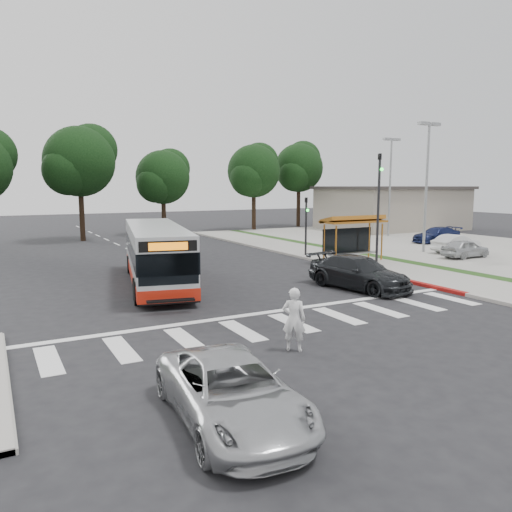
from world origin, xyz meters
TOP-DOWN VIEW (x-y plane):
  - ground at (0.00, 0.00)m, footprint 140.00×140.00m
  - sidewalk_east at (11.00, 8.00)m, footprint 4.00×40.00m
  - curb_east at (9.00, 8.00)m, footprint 0.30×40.00m
  - curb_east_red at (9.00, -2.00)m, footprint 0.32×6.00m
  - parking_lot at (23.00, 10.00)m, footprint 18.00×36.00m
  - commercial_building at (30.00, 22.00)m, footprint 14.00×10.00m
  - building_roof_cap at (30.00, 22.00)m, footprint 14.60×10.60m
  - crosswalk_ladder at (0.00, -5.00)m, footprint 18.00×2.60m
  - bus_shelter at (10.80, 5.10)m, footprint 4.20×1.60m
  - traffic_signal_ne_tall at (9.60, 1.49)m, footprint 0.18×0.37m
  - traffic_signal_ne_short at (9.60, 8.49)m, footprint 0.18×0.37m
  - lot_light_front at (18.00, 6.00)m, footprint 1.90×0.35m
  - lot_light_mid at (24.00, 16.00)m, footprint 1.90×0.35m
  - tree_ne_a at (16.08, 28.06)m, footprint 6.16×5.74m
  - tree_ne_b at (23.08, 30.06)m, footprint 6.16×5.74m
  - tree_north_a at (-1.92, 26.07)m, footprint 6.60×6.15m
  - tree_north_b at (6.07, 28.06)m, footprint 5.72×5.33m
  - transit_bus at (-2.12, 4.10)m, footprint 4.65×11.33m
  - pedestrian at (-1.57, -7.50)m, footprint 0.81×0.78m
  - dark_sedan at (5.86, -1.49)m, footprint 3.04×5.54m
  - silver_suv_south at (-5.10, -10.69)m, footprint 2.60×4.96m
  - parked_car_0 at (18.19, 2.63)m, footprint 3.58×1.53m
  - parked_car_1 at (19.76, 4.68)m, footprint 3.92×1.55m
  - parked_car_3 at (23.43, 9.74)m, footprint 4.43×1.87m

SIDE VIEW (x-z plane):
  - ground at x=0.00m, z-range 0.00..0.00m
  - crosswalk_ladder at x=0.00m, z-range 0.00..0.01m
  - parking_lot at x=23.00m, z-range 0.00..0.10m
  - sidewalk_east at x=11.00m, z-range 0.00..0.12m
  - curb_east at x=9.00m, z-range 0.00..0.15m
  - curb_east_red at x=9.00m, z-range 0.00..0.15m
  - silver_suv_south at x=-5.10m, z-range 0.00..1.33m
  - parked_car_0 at x=18.19m, z-range 0.10..1.30m
  - parked_car_1 at x=19.76m, z-range 0.10..1.37m
  - parked_car_3 at x=23.43m, z-range 0.10..1.38m
  - dark_sedan at x=5.86m, z-range 0.00..1.52m
  - pedestrian at x=-1.57m, z-range 0.00..1.88m
  - transit_bus at x=-2.12m, z-range 0.00..2.86m
  - commercial_building at x=30.00m, z-range 0.00..4.40m
  - bus_shelter at x=10.80m, z-range 0.92..3.78m
  - traffic_signal_ne_short at x=9.60m, z-range 0.48..4.48m
  - traffic_signal_ne_tall at x=9.60m, z-range 0.63..7.13m
  - building_roof_cap at x=30.00m, z-range 4.40..4.70m
  - tree_north_b at x=6.07m, z-range 1.45..9.88m
  - lot_light_front at x=18.00m, z-range 1.40..10.41m
  - lot_light_mid at x=24.00m, z-range 1.40..10.41m
  - tree_ne_a at x=16.08m, z-range 1.74..11.04m
  - tree_ne_b at x=23.08m, z-range 1.91..11.93m
  - tree_north_a at x=-1.92m, z-range 1.84..12.01m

